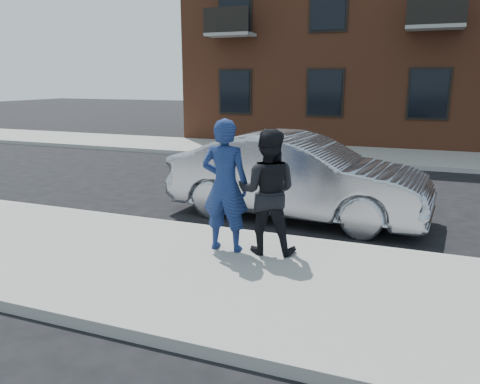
% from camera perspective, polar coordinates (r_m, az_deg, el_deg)
% --- Properties ---
extents(ground, '(100.00, 100.00, 0.00)m').
position_cam_1_polar(ground, '(6.34, 19.67, -12.68)').
color(ground, black).
rests_on(ground, ground).
extents(near_sidewalk, '(50.00, 3.50, 0.15)m').
position_cam_1_polar(near_sidewalk, '(6.08, 19.64, -13.05)').
color(near_sidewalk, gray).
rests_on(near_sidewalk, ground).
extents(near_curb, '(50.00, 0.10, 0.15)m').
position_cam_1_polar(near_curb, '(7.74, 20.14, -7.26)').
color(near_curb, '#999691').
rests_on(near_curb, ground).
extents(far_sidewalk, '(50.00, 3.50, 0.15)m').
position_cam_1_polar(far_sidewalk, '(17.18, 21.07, 3.82)').
color(far_sidewalk, gray).
rests_on(far_sidewalk, ground).
extents(far_curb, '(50.00, 0.10, 0.15)m').
position_cam_1_polar(far_curb, '(15.40, 20.98, 2.80)').
color(far_curb, '#999691').
rests_on(far_curb, ground).
extents(silver_sedan, '(5.21, 2.15, 1.68)m').
position_cam_1_polar(silver_sedan, '(9.34, 7.00, 1.86)').
color(silver_sedan, '#999BA3').
rests_on(silver_sedan, ground).
extents(man_hoodie, '(0.76, 0.54, 2.02)m').
position_cam_1_polar(man_hoodie, '(7.04, -1.82, 0.78)').
color(man_hoodie, navy).
rests_on(man_hoodie, near_sidewalk).
extents(man_peacoat, '(1.02, 0.85, 1.88)m').
position_cam_1_polar(man_peacoat, '(6.97, 3.36, 0.02)').
color(man_peacoat, black).
rests_on(man_peacoat, near_sidewalk).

